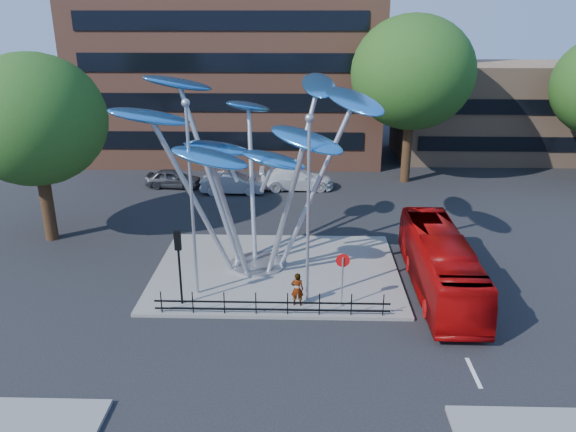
{
  "coord_description": "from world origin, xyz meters",
  "views": [
    {
      "loc": [
        0.27,
        -19.18,
        12.35
      ],
      "look_at": [
        -0.38,
        4.0,
        3.75
      ],
      "focal_mm": 35.0,
      "sensor_mm": 36.0,
      "label": 1
    }
  ],
  "objects_px": {
    "tree_left": "(34,120)",
    "street_lamp_right": "(308,194)",
    "traffic_light_island": "(178,252)",
    "parked_car_left": "(173,178)",
    "tree_right": "(413,73)",
    "leaf_sculpture": "(253,133)",
    "pedestrian": "(297,289)",
    "no_entry_sign_island": "(343,271)",
    "parked_car_right": "(296,179)",
    "street_lamp_left": "(191,184)",
    "red_bus": "(440,263)",
    "parked_car_mid": "(233,183)"
  },
  "relations": [
    {
      "from": "tree_right",
      "to": "no_entry_sign_island",
      "type": "distance_m",
      "value": 21.31
    },
    {
      "from": "tree_left",
      "to": "pedestrian",
      "type": "height_order",
      "value": "tree_left"
    },
    {
      "from": "tree_left",
      "to": "tree_right",
      "type": "bearing_deg",
      "value": 28.61
    },
    {
      "from": "tree_left",
      "to": "parked_car_right",
      "type": "bearing_deg",
      "value": 35.49
    },
    {
      "from": "street_lamp_right",
      "to": "parked_car_left",
      "type": "xyz_separation_m",
      "value": [
        -9.7,
        16.93,
        -4.41
      ]
    },
    {
      "from": "leaf_sculpture",
      "to": "street_lamp_right",
      "type": "height_order",
      "value": "leaf_sculpture"
    },
    {
      "from": "red_bus",
      "to": "parked_car_right",
      "type": "bearing_deg",
      "value": 114.37
    },
    {
      "from": "tree_right",
      "to": "street_lamp_left",
      "type": "bearing_deg",
      "value": -124.05
    },
    {
      "from": "red_bus",
      "to": "leaf_sculpture",
      "type": "bearing_deg",
      "value": 165.73
    },
    {
      "from": "tree_left",
      "to": "parked_car_mid",
      "type": "xyz_separation_m",
      "value": [
        9.3,
        8.69,
        -6.05
      ]
    },
    {
      "from": "tree_right",
      "to": "street_lamp_left",
      "type": "relative_size",
      "value": 1.38
    },
    {
      "from": "no_entry_sign_island",
      "to": "parked_car_left",
      "type": "height_order",
      "value": "no_entry_sign_island"
    },
    {
      "from": "leaf_sculpture",
      "to": "parked_car_right",
      "type": "bearing_deg",
      "value": 81.91
    },
    {
      "from": "parked_car_right",
      "to": "no_entry_sign_island",
      "type": "bearing_deg",
      "value": -175.35
    },
    {
      "from": "parked_car_left",
      "to": "parked_car_right",
      "type": "relative_size",
      "value": 0.75
    },
    {
      "from": "street_lamp_right",
      "to": "traffic_light_island",
      "type": "distance_m",
      "value": 6.05
    },
    {
      "from": "tree_left",
      "to": "street_lamp_right",
      "type": "bearing_deg",
      "value": -25.77
    },
    {
      "from": "traffic_light_island",
      "to": "tree_right",
      "type": "bearing_deg",
      "value": 56.31
    },
    {
      "from": "street_lamp_right",
      "to": "red_bus",
      "type": "xyz_separation_m",
      "value": [
        6.1,
        1.37,
        -3.74
      ]
    },
    {
      "from": "tree_right",
      "to": "parked_car_mid",
      "type": "height_order",
      "value": "tree_right"
    },
    {
      "from": "pedestrian",
      "to": "tree_left",
      "type": "bearing_deg",
      "value": -23.24
    },
    {
      "from": "tree_right",
      "to": "street_lamp_right",
      "type": "xyz_separation_m",
      "value": [
        -7.5,
        -19.0,
        -2.94
      ]
    },
    {
      "from": "street_lamp_left",
      "to": "tree_right",
      "type": "bearing_deg",
      "value": 55.95
    },
    {
      "from": "street_lamp_left",
      "to": "red_bus",
      "type": "relative_size",
      "value": 0.91
    },
    {
      "from": "traffic_light_island",
      "to": "street_lamp_right",
      "type": "bearing_deg",
      "value": 5.19
    },
    {
      "from": "red_bus",
      "to": "traffic_light_island",
      "type": "bearing_deg",
      "value": -170.19
    },
    {
      "from": "leaf_sculpture",
      "to": "no_entry_sign_island",
      "type": "bearing_deg",
      "value": -45.67
    },
    {
      "from": "tree_left",
      "to": "street_lamp_right",
      "type": "xyz_separation_m",
      "value": [
        14.5,
        -7.0,
        -1.7
      ]
    },
    {
      "from": "tree_right",
      "to": "pedestrian",
      "type": "relative_size",
      "value": 7.86
    },
    {
      "from": "street_lamp_left",
      "to": "parked_car_mid",
      "type": "relative_size",
      "value": 1.96
    },
    {
      "from": "street_lamp_right",
      "to": "red_bus",
      "type": "bearing_deg",
      "value": 12.69
    },
    {
      "from": "street_lamp_left",
      "to": "pedestrian",
      "type": "bearing_deg",
      "value": -12.35
    },
    {
      "from": "pedestrian",
      "to": "parked_car_right",
      "type": "bearing_deg",
      "value": -84.3
    },
    {
      "from": "street_lamp_left",
      "to": "pedestrian",
      "type": "relative_size",
      "value": 5.71
    },
    {
      "from": "parked_car_mid",
      "to": "no_entry_sign_island",
      "type": "bearing_deg",
      "value": -157.9
    },
    {
      "from": "parked_car_left",
      "to": "street_lamp_right",
      "type": "bearing_deg",
      "value": -145.08
    },
    {
      "from": "red_bus",
      "to": "pedestrian",
      "type": "bearing_deg",
      "value": -163.36
    },
    {
      "from": "leaf_sculpture",
      "to": "street_lamp_left",
      "type": "xyz_separation_m",
      "value": [
        -2.43,
        -3.18,
        -1.52
      ]
    },
    {
      "from": "parked_car_mid",
      "to": "parked_car_left",
      "type": "bearing_deg",
      "value": 74.13
    },
    {
      "from": "no_entry_sign_island",
      "to": "red_bus",
      "type": "height_order",
      "value": "red_bus"
    },
    {
      "from": "tree_left",
      "to": "traffic_light_island",
      "type": "distance_m",
      "value": 12.44
    },
    {
      "from": "tree_left",
      "to": "pedestrian",
      "type": "bearing_deg",
      "value": -28.06
    },
    {
      "from": "traffic_light_island",
      "to": "parked_car_left",
      "type": "bearing_deg",
      "value": 103.54
    },
    {
      "from": "street_lamp_left",
      "to": "parked_car_left",
      "type": "distance_m",
      "value": 17.72
    },
    {
      "from": "no_entry_sign_island",
      "to": "red_bus",
      "type": "distance_m",
      "value": 4.98
    },
    {
      "from": "red_bus",
      "to": "parked_car_left",
      "type": "xyz_separation_m",
      "value": [
        -15.8,
        15.56,
        -0.67
      ]
    },
    {
      "from": "leaf_sculpture",
      "to": "street_lamp_left",
      "type": "bearing_deg",
      "value": -127.4
    },
    {
      "from": "no_entry_sign_island",
      "to": "parked_car_mid",
      "type": "distance_m",
      "value": 17.54
    },
    {
      "from": "tree_right",
      "to": "leaf_sculpture",
      "type": "height_order",
      "value": "tree_right"
    },
    {
      "from": "parked_car_mid",
      "to": "parked_car_right",
      "type": "distance_m",
      "value": 4.65
    }
  ]
}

